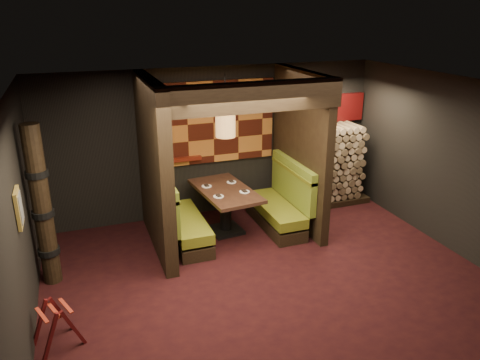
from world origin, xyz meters
name	(u,v)px	position (x,y,z in m)	size (l,w,h in m)	color
floor	(270,280)	(0.00, 0.00, -0.01)	(6.50, 5.50, 0.02)	black
ceiling	(274,89)	(0.00, 0.00, 2.86)	(6.50, 5.50, 0.02)	black
wall_back	(214,142)	(0.00, 2.76, 1.43)	(6.50, 0.02, 2.85)	black
wall_front	(398,301)	(0.00, -2.76, 1.43)	(6.50, 0.02, 2.85)	black
wall_left	(17,227)	(-3.26, 0.00, 1.43)	(0.02, 5.50, 2.85)	black
wall_right	(456,166)	(3.26, 0.00, 1.43)	(0.02, 5.50, 2.85)	black
partition_left	(154,167)	(-1.35, 1.65, 1.43)	(0.20, 2.20, 2.85)	black
partition_right	(300,150)	(1.30, 1.70, 1.43)	(0.15, 2.10, 2.85)	black
header_beam	(253,97)	(-0.02, 0.70, 2.63)	(2.85, 0.18, 0.44)	black
tapa_back_panel	(213,122)	(-0.02, 2.71, 1.82)	(2.40, 0.06, 1.55)	#AF6528
tapa_side_panel	(158,138)	(-1.23, 1.82, 1.85)	(0.04, 1.85, 1.45)	#AF6528
lacquer_shelf	(185,159)	(-0.60, 2.65, 1.18)	(0.60, 0.12, 0.07)	#5C170C
booth_bench_left	(180,221)	(-0.96, 1.65, 0.40)	(0.68, 1.60, 1.14)	black
booth_bench_right	(281,206)	(0.93, 1.65, 0.40)	(0.68, 1.60, 1.14)	black
dining_table	(225,202)	(-0.11, 1.77, 0.59)	(1.01, 1.64, 0.83)	black
place_settings	(225,189)	(-0.11, 1.77, 0.84)	(0.72, 0.76, 0.03)	white
pendant_lamp	(225,123)	(-0.11, 1.72, 2.02)	(0.33, 0.33, 1.05)	#AC7A42
framed_picture	(19,208)	(-3.22, 0.10, 1.62)	(0.05, 0.36, 0.46)	olive
luggage_rack	(56,324)	(-2.97, -0.44, 0.30)	(0.66, 0.57, 0.60)	#4E0E0F
totem_column	(42,208)	(-3.05, 1.10, 1.19)	(0.31, 0.31, 2.40)	black
firewood_stack	(327,165)	(2.29, 2.35, 0.82)	(1.73, 0.70, 1.64)	black
mosaic_header	(323,109)	(2.29, 2.68, 1.92)	(1.83, 0.10, 0.56)	maroon
bay_front_post	(298,146)	(1.39, 1.96, 1.43)	(0.08, 0.08, 2.85)	black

